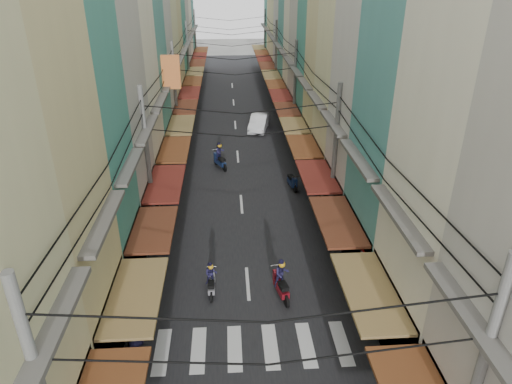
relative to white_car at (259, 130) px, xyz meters
name	(u,v)px	position (x,y,z in m)	size (l,w,h in m)	color
ground	(246,259)	(-2.11, -20.45, 0.00)	(160.00, 160.00, 0.00)	#60615C
road	(236,132)	(-2.11, -0.45, 0.01)	(10.00, 80.00, 0.02)	black
sidewalk_left	(163,133)	(-8.61, -0.45, 0.03)	(3.00, 80.00, 0.06)	gray
sidewalk_right	(307,130)	(4.39, -0.45, 0.03)	(3.00, 80.00, 0.06)	gray
crosswalk	(253,347)	(-2.11, -26.45, 0.03)	(7.55, 2.40, 0.01)	silver
building_row_left	(126,21)	(-10.03, -3.89, 9.78)	(7.80, 67.67, 23.70)	beige
building_row_right	(340,25)	(5.81, -4.01, 9.41)	(7.80, 68.98, 22.59)	teal
utility_poles	(236,69)	(-2.11, -5.44, 6.59)	(10.20, 66.13, 8.20)	slate
white_car	(259,130)	(0.00, 0.00, 0.00)	(4.86, 1.91, 1.72)	white
bicycle	(396,264)	(5.39, -21.33, 0.00)	(0.65, 1.74, 1.19)	black
moving_scooters	(245,214)	(-1.95, -16.75, 0.56)	(5.50, 16.80, 1.96)	black
parked_scooters	(361,325)	(2.24, -26.04, 0.48)	(13.30, 16.07, 1.02)	black
pedestrians	(148,228)	(-7.16, -18.76, 1.04)	(13.57, 19.78, 2.20)	#2B222D
market_umbrella	(401,266)	(4.07, -24.71, 2.32)	(2.49, 2.49, 2.63)	#B2B2B7
traffic_sign	(362,265)	(2.68, -24.04, 1.96)	(0.10, 0.60, 2.72)	slate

